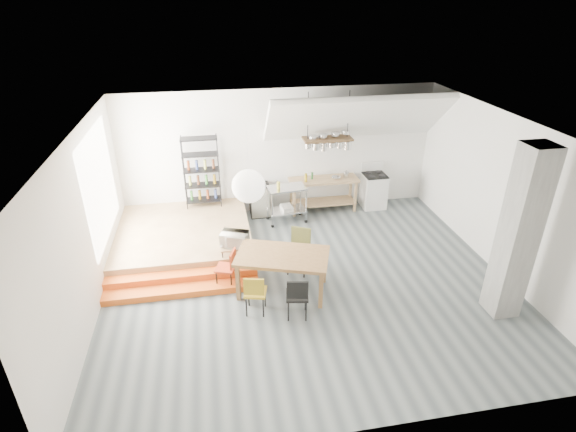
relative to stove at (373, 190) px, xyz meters
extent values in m
plane|color=#4B5457|center=(-2.50, -3.16, -0.48)|extent=(8.00, 8.00, 0.00)
cube|color=silver|center=(-2.50, 0.34, 1.12)|extent=(8.00, 0.04, 3.20)
cube|color=silver|center=(-6.50, -3.16, 1.12)|extent=(0.04, 7.00, 3.20)
cube|color=silver|center=(1.50, -3.16, 1.12)|extent=(0.04, 7.00, 3.20)
cube|color=white|center=(-2.50, -3.16, 2.72)|extent=(8.00, 7.00, 0.02)
cube|color=white|center=(-0.70, -0.26, 2.07)|extent=(4.40, 1.44, 1.32)
cube|color=white|center=(-6.48, -1.66, 1.32)|extent=(0.02, 2.50, 2.20)
cube|color=olive|center=(-5.00, -1.16, -0.28)|extent=(3.00, 3.00, 0.40)
cube|color=orange|center=(-5.00, -3.11, -0.41)|extent=(3.00, 0.35, 0.13)
cube|color=orange|center=(-5.00, -2.76, -0.35)|extent=(3.00, 0.35, 0.27)
cube|color=slate|center=(0.80, -4.66, 1.12)|extent=(0.50, 0.50, 3.20)
cube|color=olive|center=(-1.40, -0.01, 0.40)|extent=(1.80, 0.60, 0.06)
cube|color=olive|center=(-1.40, -0.01, -0.23)|extent=(1.70, 0.55, 0.04)
cube|color=olive|center=(-0.58, 0.21, -0.05)|extent=(0.06, 0.06, 0.86)
cube|color=olive|center=(-2.22, 0.21, -0.05)|extent=(0.06, 0.06, 0.86)
cube|color=olive|center=(-0.58, -0.23, -0.05)|extent=(0.06, 0.06, 0.86)
cube|color=olive|center=(-2.22, -0.23, -0.05)|extent=(0.06, 0.06, 0.86)
cube|color=white|center=(0.00, -0.01, -0.03)|extent=(0.60, 0.60, 0.90)
cube|color=black|center=(0.00, -0.01, 0.44)|extent=(0.58, 0.58, 0.03)
cube|color=white|center=(0.00, 0.27, 0.57)|extent=(0.60, 0.05, 0.25)
cylinder|color=black|center=(0.14, 0.13, 0.46)|extent=(0.18, 0.18, 0.02)
cylinder|color=black|center=(-0.14, 0.13, 0.46)|extent=(0.18, 0.18, 0.02)
cylinder|color=black|center=(0.14, -0.15, 0.46)|extent=(0.18, 0.18, 0.02)
cylinder|color=black|center=(-0.14, -0.15, 0.46)|extent=(0.18, 0.18, 0.02)
cube|color=#3B2817|center=(-1.40, -0.21, 1.57)|extent=(1.20, 0.50, 0.05)
cylinder|color=black|center=(-1.90, -0.21, 2.14)|extent=(0.02, 0.02, 1.15)
cylinder|color=black|center=(-0.90, -0.21, 2.14)|extent=(0.02, 0.02, 1.15)
cylinder|color=silver|center=(-1.90, -0.26, 1.43)|extent=(0.16, 0.16, 0.12)
cylinder|color=silver|center=(-1.70, -0.26, 1.41)|extent=(0.20, 0.20, 0.16)
cylinder|color=silver|center=(-1.50, -0.26, 1.39)|extent=(0.16, 0.16, 0.20)
cylinder|color=silver|center=(-1.30, -0.26, 1.43)|extent=(0.20, 0.20, 0.12)
cylinder|color=silver|center=(-1.10, -0.26, 1.41)|extent=(0.16, 0.16, 0.16)
cylinder|color=silver|center=(-0.90, -0.26, 1.39)|extent=(0.20, 0.20, 0.20)
cylinder|color=black|center=(-4.08, 0.22, 0.82)|extent=(0.02, 0.02, 1.80)
cylinder|color=black|center=(-4.92, 0.22, 0.82)|extent=(0.02, 0.02, 1.80)
cylinder|color=black|center=(-4.08, -0.14, 0.82)|extent=(0.02, 0.02, 1.80)
cylinder|color=black|center=(-4.92, -0.14, 0.82)|extent=(0.02, 0.02, 1.80)
cube|color=black|center=(-4.50, 0.04, 0.07)|extent=(0.88, 0.38, 0.02)
cube|color=black|center=(-4.50, 0.04, 0.47)|extent=(0.88, 0.38, 0.02)
cube|color=black|center=(-4.50, 0.04, 0.87)|extent=(0.88, 0.38, 0.02)
cube|color=black|center=(-4.50, 0.04, 1.27)|extent=(0.88, 0.38, 0.02)
cube|color=black|center=(-4.50, 0.04, 1.67)|extent=(0.88, 0.38, 0.03)
cylinder|color=#398234|center=(-4.50, 0.04, 0.21)|extent=(0.07, 0.07, 0.24)
cylinder|color=olive|center=(-4.50, 0.04, 0.61)|extent=(0.07, 0.07, 0.24)
cylinder|color=brown|center=(-4.50, 0.04, 1.01)|extent=(0.07, 0.07, 0.24)
cube|color=olive|center=(-3.90, -2.41, 0.07)|extent=(0.60, 0.40, 0.03)
cylinder|color=black|center=(-3.63, -2.24, -0.01)|extent=(0.02, 0.02, 0.13)
cylinder|color=black|center=(-4.17, -2.24, -0.01)|extent=(0.02, 0.02, 0.13)
cylinder|color=black|center=(-3.63, -2.58, -0.01)|extent=(0.02, 0.02, 0.13)
cylinder|color=black|center=(-4.17, -2.58, -0.01)|extent=(0.02, 0.02, 0.13)
sphere|color=white|center=(-3.62, -3.16, 1.72)|extent=(0.60, 0.60, 0.60)
cube|color=brown|center=(-3.06, -3.36, 0.31)|extent=(1.96, 1.49, 0.07)
cube|color=brown|center=(-2.18, -3.22, -0.10)|extent=(0.10, 0.10, 0.76)
cube|color=brown|center=(-3.66, -2.71, -0.10)|extent=(0.10, 0.10, 0.76)
cube|color=brown|center=(-2.45, -4.00, -0.10)|extent=(0.10, 0.10, 0.76)
cube|color=brown|center=(-3.93, -3.49, -0.10)|extent=(0.10, 0.10, 0.76)
cube|color=#B8941F|center=(-3.64, -3.90, -0.05)|extent=(0.46, 0.46, 0.04)
cube|color=#B8941F|center=(-3.68, -4.07, 0.19)|extent=(0.36, 0.12, 0.34)
cylinder|color=black|center=(-3.83, -4.02, -0.27)|extent=(0.03, 0.03, 0.42)
cylinder|color=black|center=(-3.53, -4.09, -0.27)|extent=(0.03, 0.03, 0.42)
cylinder|color=black|center=(-3.76, -3.72, -0.27)|extent=(0.03, 0.03, 0.42)
cylinder|color=black|center=(-3.46, -3.79, -0.27)|extent=(0.03, 0.03, 0.42)
cube|color=black|center=(-2.92, -4.15, -0.04)|extent=(0.46, 0.46, 0.04)
cube|color=black|center=(-2.95, -4.32, 0.21)|extent=(0.37, 0.10, 0.34)
cylinder|color=black|center=(-3.11, -4.27, -0.26)|extent=(0.03, 0.03, 0.43)
cylinder|color=black|center=(-2.80, -4.33, -0.26)|extent=(0.03, 0.03, 0.43)
cylinder|color=black|center=(-3.05, -3.97, -0.26)|extent=(0.03, 0.03, 0.43)
cylinder|color=black|center=(-2.74, -4.02, -0.26)|extent=(0.03, 0.03, 0.43)
cube|color=brown|center=(-2.62, -2.76, 0.01)|extent=(0.59, 0.59, 0.04)
cube|color=brown|center=(-2.53, -2.58, 0.28)|extent=(0.39, 0.23, 0.38)
cylinder|color=black|center=(-2.39, -2.68, -0.24)|extent=(0.03, 0.03, 0.48)
cylinder|color=black|center=(-2.70, -2.52, -0.24)|extent=(0.03, 0.03, 0.48)
cylinder|color=black|center=(-2.54, -2.99, -0.24)|extent=(0.03, 0.03, 0.48)
cylinder|color=black|center=(-2.86, -2.83, -0.24)|extent=(0.03, 0.03, 0.48)
cube|color=#BF3D1B|center=(-4.14, -2.99, -0.07)|extent=(0.47, 0.47, 0.04)
cube|color=#BF3D1B|center=(-3.98, -3.04, 0.16)|extent=(0.15, 0.34, 0.32)
cylinder|color=black|center=(-4.05, -3.18, -0.28)|extent=(0.03, 0.03, 0.41)
cylinder|color=black|center=(-3.95, -2.90, -0.28)|extent=(0.03, 0.03, 0.41)
cylinder|color=black|center=(-4.32, -3.08, -0.28)|extent=(0.03, 0.03, 0.41)
cylinder|color=black|center=(-4.23, -2.80, -0.28)|extent=(0.03, 0.03, 0.41)
cube|color=silver|center=(-2.46, -0.46, 0.44)|extent=(1.00, 0.63, 0.04)
cube|color=silver|center=(-2.46, -0.46, -0.17)|extent=(1.00, 0.63, 0.03)
cylinder|color=silver|center=(-2.05, -0.18, -0.01)|extent=(0.03, 0.03, 0.90)
sphere|color=black|center=(-2.05, -0.18, -0.44)|extent=(0.08, 0.08, 0.08)
cylinder|color=silver|center=(-2.92, -0.28, -0.01)|extent=(0.03, 0.03, 0.90)
sphere|color=black|center=(-2.92, -0.28, -0.44)|extent=(0.08, 0.08, 0.08)
cylinder|color=silver|center=(-1.99, -0.63, -0.01)|extent=(0.03, 0.03, 0.90)
sphere|color=black|center=(-1.99, -0.63, -0.44)|extent=(0.08, 0.08, 0.08)
cylinder|color=silver|center=(-2.87, -0.74, -0.01)|extent=(0.03, 0.03, 0.90)
sphere|color=black|center=(-2.87, -0.74, -0.44)|extent=(0.08, 0.08, 0.08)
cube|color=black|center=(-3.09, 0.04, -0.06)|extent=(0.50, 0.50, 0.85)
imported|color=beige|center=(-3.90, -2.41, 0.24)|extent=(0.65, 0.55, 0.30)
imported|color=silver|center=(-1.08, -0.06, 0.46)|extent=(0.30, 0.30, 0.06)
camera|label=1|loc=(-4.23, -10.51, 4.86)|focal=28.00mm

